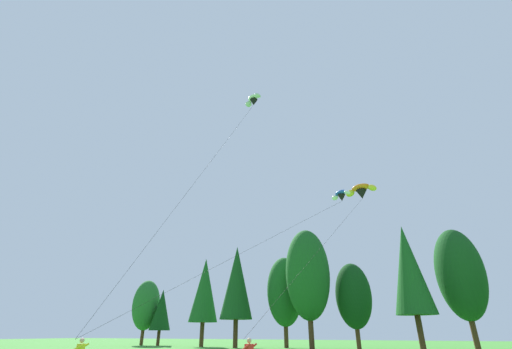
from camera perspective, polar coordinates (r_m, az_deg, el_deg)
treeline_tree_a at (r=67.72m, az=-17.78°, el=-19.92°), size 4.65×4.65×10.56m
treeline_tree_b at (r=65.46m, az=-15.43°, el=-20.83°), size 3.54×3.54×8.81m
treeline_tree_c at (r=58.48m, az=-8.55°, el=-18.36°), size 4.48×4.48×13.09m
treeline_tree_d at (r=53.70m, az=-3.24°, el=-17.36°), size 4.70×4.70×14.08m
treeline_tree_e at (r=53.42m, az=4.78°, el=-18.74°), size 5.13×5.13×12.34m
treeline_tree_f at (r=49.06m, az=8.56°, el=-15.97°), size 5.91×5.91×15.22m
treeline_tree_g at (r=50.25m, az=15.86°, el=-18.76°), size 4.67×4.67×10.62m
treeline_tree_h at (r=49.46m, az=24.02°, el=-14.06°), size 4.89×4.89×14.97m
treeline_tree_i at (r=52.82m, az=30.76°, el=-13.95°), size 5.74×5.74×14.57m
parafoil_kite_high_white at (r=35.02m, az=-0.48°, el=12.23°), size 4.67×13.40×21.94m
parafoil_kite_mid_orange at (r=32.64m, az=17.05°, el=-2.64°), size 6.28×14.95×12.72m
parafoil_kite_far_blue_white at (r=31.30m, az=13.90°, el=-3.40°), size 11.52×16.84×11.83m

